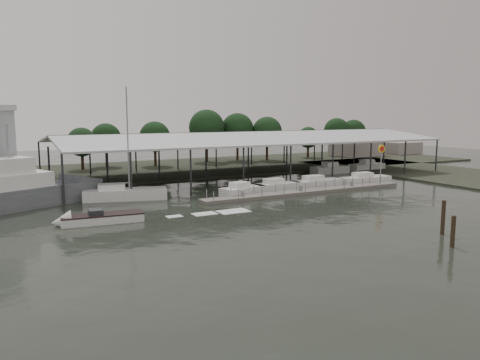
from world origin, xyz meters
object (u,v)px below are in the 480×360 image
shell_fuel_sign (381,157)px  speedboat_underway (95,219)px  white_sailboat (124,194)px  grey_trawler (21,192)px

shell_fuel_sign → speedboat_underway: 38.24m
white_sailboat → speedboat_underway: size_ratio=0.68×
shell_fuel_sign → grey_trawler: (-42.97, 7.39, -2.35)m
shell_fuel_sign → grey_trawler: grey_trawler is taller
speedboat_underway → white_sailboat: bearing=-111.4°
grey_trawler → speedboat_underway: bearing=-89.7°
shell_fuel_sign → white_sailboat: size_ratio=0.44×
shell_fuel_sign → grey_trawler: bearing=170.2°
shell_fuel_sign → white_sailboat: (-32.59, 6.62, -3.28)m
white_sailboat → grey_trawler: bearing=-169.2°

